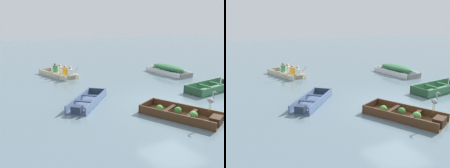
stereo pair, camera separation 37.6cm
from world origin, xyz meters
The scene contains 7 objects.
ground_plane centered at (0.00, 0.00, 0.00)m, with size 80.00×80.00×0.00m, color slate.
dinghy_dark_varnish_foreground centered at (-0.65, -1.18, 0.13)m, with size 2.40×3.31×0.38m.
skiff_white_near_moored centered at (4.37, 5.39, 0.37)m, with size 1.37×3.50×0.65m.
skiff_slate_blue_mid_moored centered at (-3.35, 2.02, 0.12)m, with size 2.69×2.77×0.35m.
skiff_green_far_moored centered at (3.72, 0.92, 0.14)m, with size 3.38×1.48×0.41m.
rowboat_cream_with_crew centered at (-2.63, 8.16, 0.22)m, with size 2.21×3.53×0.88m.
heron_on_dinghy centered at (-0.04, -1.93, 0.84)m, with size 0.19×0.46×0.84m.
Camera 1 is at (-7.54, -7.85, 3.74)m, focal length 40.00 mm.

